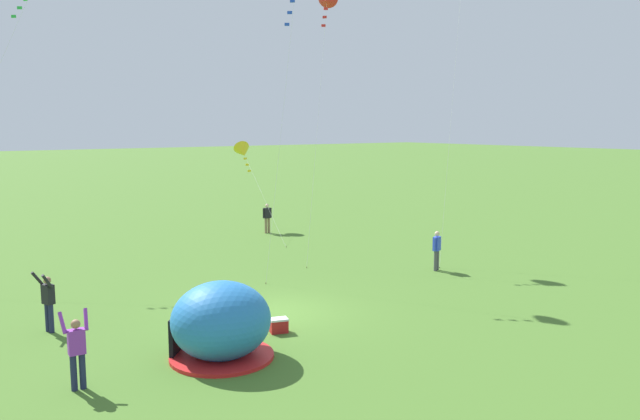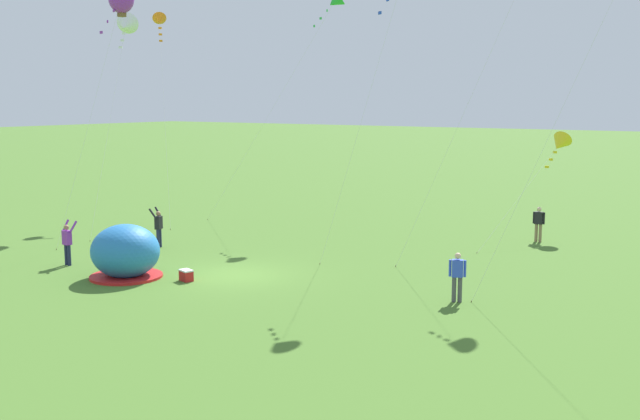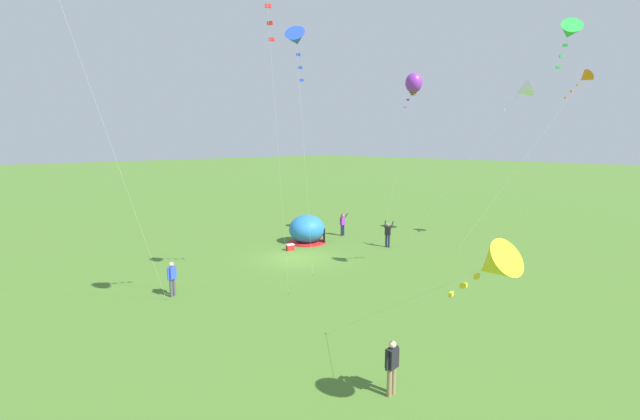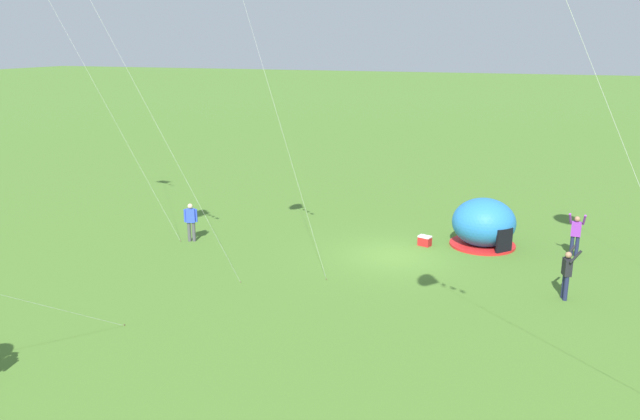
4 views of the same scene
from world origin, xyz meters
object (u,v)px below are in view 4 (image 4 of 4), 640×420
(popup_tent, at_px, (484,224))
(person_with_toddler, at_px, (567,272))
(cooler_box, at_px, (425,241))
(person_near_tent, at_px, (191,220))
(person_arms_raised, at_px, (576,233))

(popup_tent, xyz_separation_m, person_with_toddler, (-3.25, 4.98, 0.00))
(popup_tent, distance_m, person_with_toddler, 5.95)
(cooler_box, distance_m, person_near_tent, 10.30)
(person_arms_raised, bearing_deg, cooler_box, 6.49)
(person_near_tent, bearing_deg, cooler_box, -163.65)
(person_with_toddler, bearing_deg, person_arms_raised, -95.10)
(cooler_box, xyz_separation_m, person_with_toddler, (-5.62, 4.12, 0.78))
(cooler_box, relative_size, person_arms_raised, 0.33)
(cooler_box, relative_size, person_with_toddler, 0.33)
(cooler_box, xyz_separation_m, person_arms_raised, (-6.05, -0.69, 0.78))
(person_near_tent, relative_size, person_arms_raised, 0.91)
(popup_tent, xyz_separation_m, person_arms_raised, (-3.68, 0.17, 0.00))
(person_near_tent, height_order, person_arms_raised, person_arms_raised)
(cooler_box, height_order, person_near_tent, person_near_tent)
(popup_tent, relative_size, person_near_tent, 1.63)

